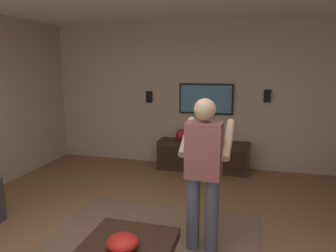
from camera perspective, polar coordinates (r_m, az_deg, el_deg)
wall_back_tv at (r=6.05m, az=6.30°, el=5.50°), size 0.10×6.23×2.75m
media_console at (r=5.93m, az=6.42°, el=-5.49°), size 0.45×1.70×0.55m
tv at (r=5.95m, az=6.98°, el=4.95°), size 0.05×1.02×0.57m
person_standing at (r=3.24m, az=6.58°, el=-7.43°), size 0.55×0.55×1.64m
bowl at (r=2.88m, az=-8.30°, el=-20.35°), size 0.28×0.28×0.12m
remote_black at (r=2.91m, az=-6.54°, el=-21.09°), size 0.15×0.05×0.02m
vase_round at (r=5.91m, az=2.54°, el=-1.61°), size 0.22×0.22×0.22m
wall_speaker_left at (r=5.91m, az=17.72°, el=5.26°), size 0.06×0.12×0.22m
wall_speaker_right at (r=6.22m, az=-3.48°, el=5.35°), size 0.06×0.12×0.22m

